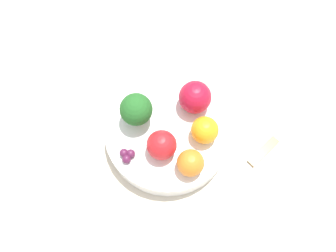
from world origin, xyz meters
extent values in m
plane|color=gray|center=(0.00, 0.00, 0.00)|extent=(6.00, 6.00, 0.00)
cube|color=beige|center=(0.00, 0.00, 0.01)|extent=(1.20, 1.20, 0.02)
cylinder|color=white|center=(0.00, 0.00, 0.04)|extent=(0.23, 0.23, 0.04)
cylinder|color=#99C17A|center=(-0.04, 0.05, 0.07)|extent=(0.02, 0.02, 0.02)
sphere|color=#236023|center=(-0.04, 0.05, 0.10)|extent=(0.06, 0.06, 0.06)
sphere|color=#B7142D|center=(0.07, 0.01, 0.09)|extent=(0.06, 0.06, 0.06)
sphere|color=red|center=(-0.03, -0.03, 0.09)|extent=(0.05, 0.05, 0.05)
sphere|color=orange|center=(-0.01, -0.08, 0.08)|extent=(0.05, 0.05, 0.05)
sphere|color=orange|center=(0.05, -0.05, 0.09)|extent=(0.05, 0.05, 0.05)
sphere|color=#5B1E42|center=(-0.08, -0.01, 0.07)|extent=(0.02, 0.02, 0.02)
sphere|color=#5B1E42|center=(-0.09, 0.00, 0.07)|extent=(0.02, 0.02, 0.02)
sphere|color=#5B1E42|center=(-0.09, -0.01, 0.07)|extent=(0.02, 0.02, 0.02)
cube|color=olive|center=(0.13, -0.12, 0.02)|extent=(0.07, 0.03, 0.01)
camera|label=1|loc=(-0.12, -0.19, 0.61)|focal=35.00mm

